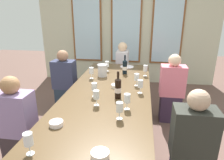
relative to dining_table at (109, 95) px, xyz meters
The scene contains 25 objects.
ground_plane 0.68m from the dining_table, ahead, with size 12.00×12.00×0.00m, color brown.
back_wall_with_windows 2.66m from the dining_table, 90.00° to the left, with size 4.27×0.10×2.90m.
dining_table is the anchor object (origin of this frame).
white_plate_0 1.21m from the dining_table, 83.29° to the left, with size 0.25×0.25×0.01m, color white.
metal_pitcher 0.65m from the dining_table, 108.46° to the left, with size 0.16×0.16×0.19m.
wine_bottle_0 0.31m from the dining_table, 53.65° to the right, with size 0.08×0.08×0.33m.
wine_bottle_1 0.82m from the dining_table, 80.09° to the left, with size 0.08×0.08×0.31m.
tasting_bowl_0 0.95m from the dining_table, 110.44° to the right, with size 0.12×0.12×0.04m, color white.
tasting_bowl_1 1.25m from the dining_table, 83.19° to the right, with size 0.13×0.13×0.05m, color white.
tasting_bowl_2 0.18m from the dining_table, 61.24° to the left, with size 0.13×0.13×0.04m, color white.
wine_glass_0 0.92m from the dining_table, 101.16° to the left, with size 0.07×0.07×0.17m.
wine_glass_1 0.47m from the dining_table, 35.76° to the left, with size 0.07×0.07×0.17m.
wine_glass_2 0.57m from the dining_table, 59.57° to the right, with size 0.07×0.07×0.17m.
wine_glass_3 0.44m from the dining_table, ahead, with size 0.07×0.07×0.17m.
wine_glass_4 0.30m from the dining_table, 125.58° to the right, with size 0.07×0.07×0.17m.
wine_glass_5 0.74m from the dining_table, 72.02° to the right, with size 0.07×0.07×0.17m.
wine_glass_6 0.60m from the dining_table, 126.61° to the left, with size 0.07×0.07×0.17m.
wine_glass_7 0.47m from the dining_table, 98.45° to the right, with size 0.07×0.07×0.17m.
wine_glass_8 0.87m from the dining_table, 56.84° to the left, with size 0.07×0.07×0.17m.
wine_glass_9 1.34m from the dining_table, 105.90° to the right, with size 0.07×0.07×0.17m.
seated_person_0 1.18m from the dining_table, 140.47° to the left, with size 0.38×0.24×1.11m.
seated_person_1 1.14m from the dining_table, 37.57° to the left, with size 0.38×0.24×1.11m.
seated_person_2 1.12m from the dining_table, 143.78° to the right, with size 0.38×0.24×1.11m.
seated_person_3 1.18m from the dining_table, 39.77° to the right, with size 0.38×0.24×1.11m.
seated_person_4 1.76m from the dining_table, 90.00° to the left, with size 0.24×0.38×1.11m.
Camera 1 is at (0.41, -2.39, 1.73)m, focal length 32.37 mm.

